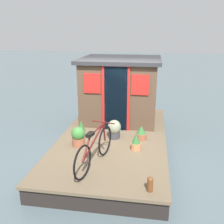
{
  "coord_description": "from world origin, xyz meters",
  "views": [
    {
      "loc": [
        -5.98,
        -0.92,
        2.99
      ],
      "look_at": [
        -0.2,
        0.0,
        1.1
      ],
      "focal_mm": 41.21,
      "sensor_mm": 36.0,
      "label": 1
    }
  ],
  "objects_px": {
    "bicycle": "(95,149)",
    "houseboat_cabin": "(120,89)",
    "potted_plant_fern": "(114,129)",
    "potted_plant_thyme": "(81,128)",
    "mooring_bollard": "(150,183)",
    "potted_plant_rosemary": "(141,133)",
    "potted_plant_sage": "(78,136)",
    "potted_plant_mint": "(136,142)"
  },
  "relations": [
    {
      "from": "bicycle",
      "to": "houseboat_cabin",
      "type": "bearing_deg",
      "value": -2.58
    },
    {
      "from": "bicycle",
      "to": "potted_plant_fern",
      "type": "height_order",
      "value": "bicycle"
    },
    {
      "from": "bicycle",
      "to": "potted_plant_thyme",
      "type": "relative_size",
      "value": 4.15
    },
    {
      "from": "houseboat_cabin",
      "to": "potted_plant_thyme",
      "type": "xyz_separation_m",
      "value": [
        -1.45,
        0.81,
        -0.73
      ]
    },
    {
      "from": "mooring_bollard",
      "to": "houseboat_cabin",
      "type": "bearing_deg",
      "value": 15.0
    },
    {
      "from": "bicycle",
      "to": "potted_plant_rosemary",
      "type": "distance_m",
      "value": 1.66
    },
    {
      "from": "bicycle",
      "to": "mooring_bollard",
      "type": "relative_size",
      "value": 6.06
    },
    {
      "from": "bicycle",
      "to": "potted_plant_rosemary",
      "type": "xyz_separation_m",
      "value": [
        1.41,
        -0.84,
        -0.2
      ]
    },
    {
      "from": "potted_plant_fern",
      "to": "potted_plant_thyme",
      "type": "bearing_deg",
      "value": 87.06
    },
    {
      "from": "bicycle",
      "to": "potted_plant_fern",
      "type": "relative_size",
      "value": 3.54
    },
    {
      "from": "potted_plant_rosemary",
      "to": "potted_plant_fern",
      "type": "height_order",
      "value": "potted_plant_fern"
    },
    {
      "from": "potted_plant_fern",
      "to": "mooring_bollard",
      "type": "xyz_separation_m",
      "value": [
        -2.11,
        -0.92,
        -0.09
      ]
    },
    {
      "from": "bicycle",
      "to": "potted_plant_sage",
      "type": "height_order",
      "value": "bicycle"
    },
    {
      "from": "potted_plant_fern",
      "to": "potted_plant_sage",
      "type": "bearing_deg",
      "value": 127.21
    },
    {
      "from": "bicycle",
      "to": "potted_plant_mint",
      "type": "relative_size",
      "value": 4.45
    },
    {
      "from": "houseboat_cabin",
      "to": "potted_plant_fern",
      "type": "distance_m",
      "value": 1.64
    },
    {
      "from": "potted_plant_rosemary",
      "to": "potted_plant_fern",
      "type": "relative_size",
      "value": 0.76
    },
    {
      "from": "potted_plant_mint",
      "to": "potted_plant_sage",
      "type": "xyz_separation_m",
      "value": [
        0.0,
        1.34,
        0.05
      ]
    },
    {
      "from": "potted_plant_sage",
      "to": "mooring_bollard",
      "type": "distance_m",
      "value": 2.28
    },
    {
      "from": "houseboat_cabin",
      "to": "potted_plant_fern",
      "type": "height_order",
      "value": "houseboat_cabin"
    },
    {
      "from": "potted_plant_mint",
      "to": "potted_plant_sage",
      "type": "distance_m",
      "value": 1.34
    },
    {
      "from": "potted_plant_sage",
      "to": "bicycle",
      "type": "bearing_deg",
      "value": -145.26
    },
    {
      "from": "bicycle",
      "to": "mooring_bollard",
      "type": "xyz_separation_m",
      "value": [
        -0.7,
        -1.1,
        -0.22
      ]
    },
    {
      "from": "potted_plant_sage",
      "to": "potted_plant_thyme",
      "type": "distance_m",
      "value": 0.63
    },
    {
      "from": "potted_plant_mint",
      "to": "potted_plant_sage",
      "type": "bearing_deg",
      "value": 89.94
    },
    {
      "from": "houseboat_cabin",
      "to": "potted_plant_mint",
      "type": "height_order",
      "value": "houseboat_cabin"
    },
    {
      "from": "potted_plant_thyme",
      "to": "bicycle",
      "type": "bearing_deg",
      "value": -154.85
    },
    {
      "from": "potted_plant_rosemary",
      "to": "potted_plant_thyme",
      "type": "distance_m",
      "value": 1.53
    },
    {
      "from": "bicycle",
      "to": "potted_plant_sage",
      "type": "bearing_deg",
      "value": 34.74
    },
    {
      "from": "potted_plant_sage",
      "to": "potted_plant_thyme",
      "type": "height_order",
      "value": "potted_plant_sage"
    },
    {
      "from": "potted_plant_mint",
      "to": "potted_plant_sage",
      "type": "height_order",
      "value": "potted_plant_sage"
    },
    {
      "from": "houseboat_cabin",
      "to": "mooring_bollard",
      "type": "relative_size",
      "value": 8.39
    },
    {
      "from": "houseboat_cabin",
      "to": "potted_plant_mint",
      "type": "relative_size",
      "value": 6.16
    },
    {
      "from": "potted_plant_rosemary",
      "to": "mooring_bollard",
      "type": "xyz_separation_m",
      "value": [
        -2.11,
        -0.25,
        -0.02
      ]
    },
    {
      "from": "houseboat_cabin",
      "to": "potted_plant_sage",
      "type": "relative_size",
      "value": 4.98
    },
    {
      "from": "houseboat_cabin",
      "to": "potted_plant_thyme",
      "type": "height_order",
      "value": "houseboat_cabin"
    },
    {
      "from": "bicycle",
      "to": "potted_plant_thyme",
      "type": "xyz_separation_m",
      "value": [
        1.46,
        0.68,
        -0.18
      ]
    },
    {
      "from": "houseboat_cabin",
      "to": "potted_plant_fern",
      "type": "xyz_separation_m",
      "value": [
        -1.49,
        -0.04,
        -0.69
      ]
    },
    {
      "from": "potted_plant_rosemary",
      "to": "potted_plant_thyme",
      "type": "height_order",
      "value": "potted_plant_thyme"
    },
    {
      "from": "houseboat_cabin",
      "to": "mooring_bollard",
      "type": "bearing_deg",
      "value": -165.0
    },
    {
      "from": "potted_plant_rosemary",
      "to": "potted_plant_fern",
      "type": "xyz_separation_m",
      "value": [
        -0.0,
        0.67,
        0.07
      ]
    },
    {
      "from": "potted_plant_rosemary",
      "to": "potted_plant_sage",
      "type": "xyz_separation_m",
      "value": [
        -0.57,
        1.42,
        0.06
      ]
    }
  ]
}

